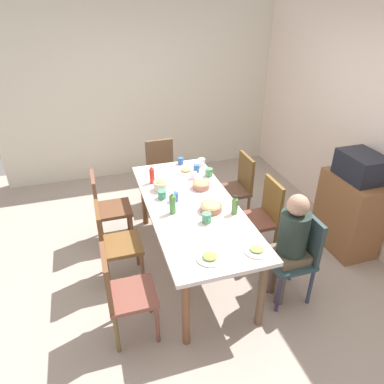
{
  "coord_description": "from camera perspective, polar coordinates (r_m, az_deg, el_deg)",
  "views": [
    {
      "loc": [
        2.91,
        -0.9,
        2.67
      ],
      "look_at": [
        0.0,
        0.0,
        0.93
      ],
      "focal_mm": 33.25,
      "sensor_mm": 36.0,
      "label": 1
    }
  ],
  "objects": [
    {
      "name": "bowl_0",
      "position": [
        3.87,
        1.46,
        1.17
      ],
      "size": [
        0.19,
        0.19,
        0.08
      ],
      "color": "#9B6450",
      "rests_on": "dining_table"
    },
    {
      "name": "bottle_1",
      "position": [
        3.43,
        6.88,
        -2.14
      ],
      "size": [
        0.06,
        0.06,
        0.2
      ],
      "color": "#4F793B",
      "rests_on": "dining_table"
    },
    {
      "name": "microwave",
      "position": [
        4.17,
        25.51,
        3.74
      ],
      "size": [
        0.48,
        0.36,
        0.28
      ],
      "primitive_type": "cube",
      "color": "black",
      "rests_on": "side_cabinet"
    },
    {
      "name": "cup_1",
      "position": [
        4.13,
        2.74,
        3.18
      ],
      "size": [
        0.12,
        0.09,
        0.09
      ],
      "color": "#4E8757",
      "rests_on": "dining_table"
    },
    {
      "name": "cup_6",
      "position": [
        4.06,
        0.29,
        2.66
      ],
      "size": [
        0.11,
        0.07,
        0.08
      ],
      "color": "white",
      "rests_on": "dining_table"
    },
    {
      "name": "bottle_0",
      "position": [
        3.4,
        -3.14,
        -1.84
      ],
      "size": [
        0.06,
        0.06,
        0.23
      ],
      "color": "#45813F",
      "rests_on": "dining_table"
    },
    {
      "name": "chair_0",
      "position": [
        4.2,
        -13.64,
        -2.04
      ],
      "size": [
        0.4,
        0.4,
        0.9
      ],
      "color": "brown",
      "rests_on": "ground_plane"
    },
    {
      "name": "wall_back",
      "position": [
        4.41,
        27.63,
        8.26
      ],
      "size": [
        5.21,
        0.12,
        2.6
      ],
      "primitive_type": "cube",
      "color": "silver",
      "rests_on": "ground_plane"
    },
    {
      "name": "chair_5",
      "position": [
        4.93,
        -4.9,
        3.68
      ],
      "size": [
        0.4,
        0.4,
        0.9
      ],
      "color": "brown",
      "rests_on": "ground_plane"
    },
    {
      "name": "bowl_1",
      "position": [
        3.48,
        3.08,
        -2.4
      ],
      "size": [
        0.22,
        0.22,
        0.08
      ],
      "color": "#966448",
      "rests_on": "dining_table"
    },
    {
      "name": "chair_1",
      "position": [
        3.54,
        16.5,
        -9.31
      ],
      "size": [
        0.4,
        0.4,
        0.9
      ],
      "color": "#294047",
      "rests_on": "ground_plane"
    },
    {
      "name": "person_1",
      "position": [
        3.39,
        15.57,
        -7.42
      ],
      "size": [
        0.3,
        0.3,
        1.15
      ],
      "color": "brown",
      "rests_on": "ground_plane"
    },
    {
      "name": "bottle_2",
      "position": [
        3.97,
        -6.44,
        2.74
      ],
      "size": [
        0.06,
        0.06,
        0.21
      ],
      "color": "red",
      "rests_on": "dining_table"
    },
    {
      "name": "cup_3",
      "position": [
        3.69,
        -4.83,
        -0.44
      ],
      "size": [
        0.12,
        0.09,
        0.09
      ],
      "color": "#408D67",
      "rests_on": "dining_table"
    },
    {
      "name": "cup_4",
      "position": [
        4.22,
        0.73,
        3.8
      ],
      "size": [
        0.11,
        0.07,
        0.09
      ],
      "color": "#376198",
      "rests_on": "dining_table"
    },
    {
      "name": "side_cabinet",
      "position": [
        4.43,
        23.88,
        -3.11
      ],
      "size": [
        0.7,
        0.44,
        0.9
      ],
      "primitive_type": "cube",
      "color": "brown",
      "rests_on": "ground_plane"
    },
    {
      "name": "wall_left",
      "position": [
        5.69,
        -7.84,
        15.59
      ],
      "size": [
        0.12,
        4.35,
        2.6
      ],
      "primitive_type": "cube",
      "color": "silver",
      "rests_on": "ground_plane"
    },
    {
      "name": "cup_0",
      "position": [
        3.63,
        -2.81,
        -0.8
      ],
      "size": [
        0.11,
        0.08,
        0.09
      ],
      "color": "#3151A0",
      "rests_on": "dining_table"
    },
    {
      "name": "ground_plane",
      "position": [
        4.05,
        0.0,
        -11.46
      ],
      "size": [
        5.96,
        5.96,
        0.0
      ],
      "primitive_type": "plane",
      "color": "#A29387"
    },
    {
      "name": "plate_2",
      "position": [
        3.03,
        10.32,
        -9.13
      ],
      "size": [
        0.21,
        0.21,
        0.04
      ],
      "color": "white",
      "rests_on": "dining_table"
    },
    {
      "name": "cup_7",
      "position": [
        4.42,
        -1.8,
        5.0
      ],
      "size": [
        0.11,
        0.07,
        0.08
      ],
      "color": "#325B9D",
      "rests_on": "dining_table"
    },
    {
      "name": "chair_2",
      "position": [
        4.54,
        7.35,
        1.14
      ],
      "size": [
        0.4,
        0.4,
        0.9
      ],
      "color": "brown",
      "rests_on": "ground_plane"
    },
    {
      "name": "cup_2",
      "position": [
        3.31,
        2.38,
        -4.17
      ],
      "size": [
        0.12,
        0.09,
        0.1
      ],
      "color": "#4B8A64",
      "rests_on": "dining_table"
    },
    {
      "name": "dining_table",
      "position": [
        3.63,
        0.0,
        -3.2
      ],
      "size": [
        2.09,
        0.89,
        0.78
      ],
      "color": "silver",
      "rests_on": "ground_plane"
    },
    {
      "name": "cup_5",
      "position": [
        4.37,
        1.56,
        4.77
      ],
      "size": [
        0.12,
        0.08,
        0.1
      ],
      "color": "white",
      "rests_on": "dining_table"
    },
    {
      "name": "plate_0",
      "position": [
        2.91,
        2.87,
        -10.45
      ],
      "size": [
        0.22,
        0.22,
        0.04
      ],
      "color": "silver",
      "rests_on": "dining_table"
    },
    {
      "name": "chair_3",
      "position": [
        3.09,
        -11.22,
        -15.23
      ],
      "size": [
        0.4,
        0.4,
        0.9
      ],
      "color": "brown",
      "rests_on": "ground_plane"
    },
    {
      "name": "chair_6",
      "position": [
        3.62,
        -12.64,
        -7.62
      ],
      "size": [
        0.4,
        0.4,
        0.9
      ],
      "color": "brown",
      "rests_on": "ground_plane"
    },
    {
      "name": "plate_1",
      "position": [
        4.23,
        -1.0,
        3.41
      ],
      "size": [
        0.22,
        0.22,
        0.04
      ],
      "color": "silver",
      "rests_on": "dining_table"
    },
    {
      "name": "chair_4",
      "position": [
        4.01,
        11.32,
        -3.44
      ],
      "size": [
        0.4,
        0.4,
        0.9
      ],
      "color": "brown",
      "rests_on": "ground_plane"
    },
    {
      "name": "bowl_2",
      "position": [
        3.84,
        -4.96,
        1.14
      ],
      "size": [
        0.16,
        0.16,
        0.12
      ],
      "color": "beige",
      "rests_on": "dining_table"
    }
  ]
}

